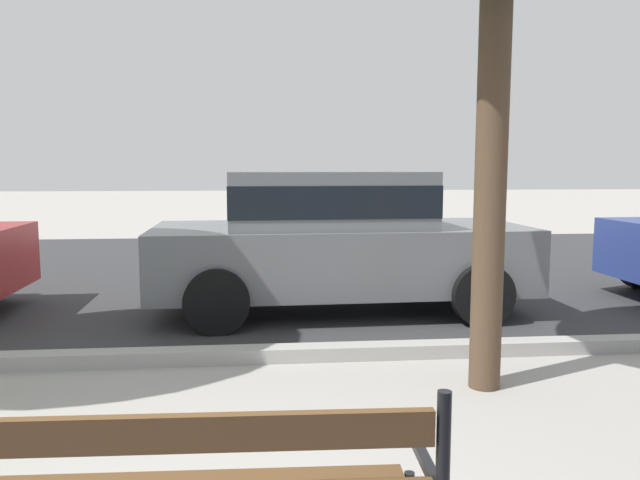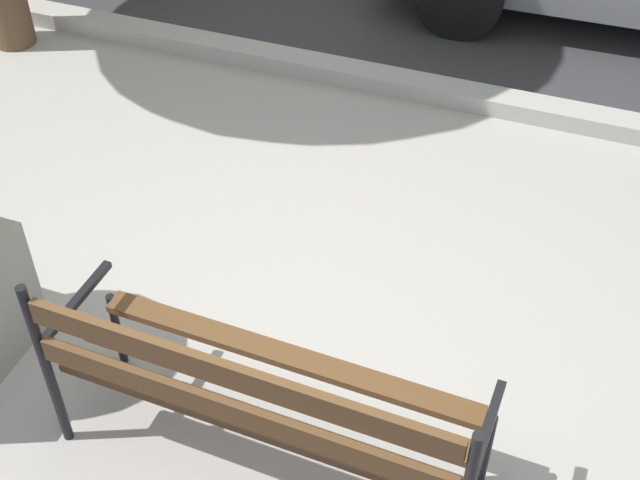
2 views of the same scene
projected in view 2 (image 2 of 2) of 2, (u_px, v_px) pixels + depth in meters
ground_plane at (274, 435)px, 3.93m from camera, size 80.00×80.00×0.00m
curb_stone at (437, 90)px, 5.90m from camera, size 60.00×0.20×0.12m
park_bench at (257, 394)px, 3.43m from camera, size 1.82×0.59×0.95m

